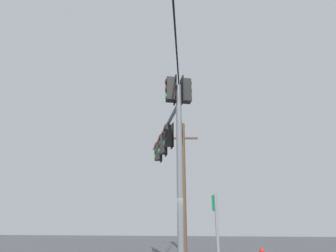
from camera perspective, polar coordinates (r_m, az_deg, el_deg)
The scene contains 4 objects.
signal_mast_assembly at distance 10.67m, azimuth 0.47°, elevation -2.65°, with size 2.52×6.32×6.81m.
utility_pole_wooden at distance 17.99m, azimuth 3.35°, elevation -11.80°, with size 2.07×0.36×8.38m.
route_sign_primary at distance 6.88m, azimuth 10.41°, elevation -21.90°, with size 0.13×0.36×2.46m.
overhead_wire_span at distance 9.29m, azimuth 2.00°, elevation 13.98°, with size 1.14×20.18×1.28m.
Camera 1 is at (1.39, -9.60, 1.79)m, focal length 28.50 mm.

